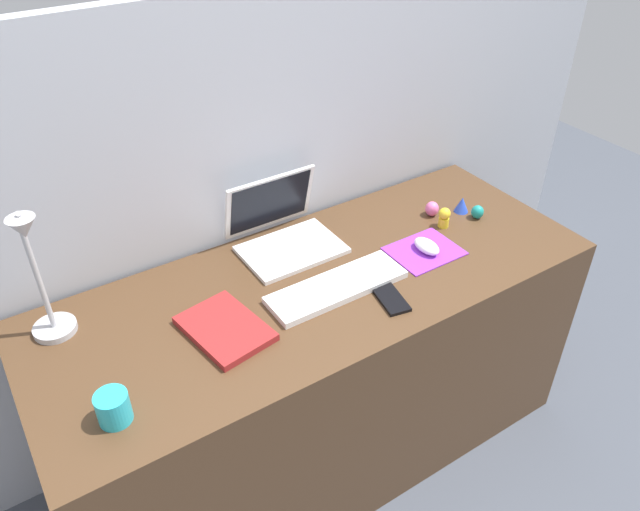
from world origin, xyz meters
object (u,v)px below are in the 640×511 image
object	(u,v)px
toy_figurine_teal	(478,212)
toy_figurine_pink	(432,209)
cell_phone	(391,299)
coffee_mug	(113,408)
desk_lamp	(40,281)
toy_figurine_yellow	(444,217)
notebook_pad	(225,329)
toy_figurine_blue	(462,205)
laptop	(282,228)
keyboard	(337,287)
mouse	(427,246)

from	to	relation	value
toy_figurine_teal	toy_figurine_pink	bearing A→B (deg)	139.51
cell_phone	coffee_mug	distance (m)	0.77
cell_phone	desk_lamp	distance (m)	0.90
toy_figurine_pink	toy_figurine_yellow	bearing A→B (deg)	-100.53
notebook_pad	toy_figurine_blue	size ratio (longest dim) A/B	4.49
laptop	toy_figurine_teal	xyz separation A→B (m)	(0.61, -0.23, -0.03)
toy_figurine_blue	toy_figurine_pink	distance (m)	0.11
keyboard	toy_figurine_blue	world-z (taller)	toy_figurine_blue
toy_figurine_pink	toy_figurine_teal	size ratio (longest dim) A/B	1.09
desk_lamp	coffee_mug	size ratio (longest dim) A/B	5.31
desk_lamp	toy_figurine_yellow	world-z (taller)	desk_lamp
toy_figurine_pink	mouse	bearing A→B (deg)	-135.46
laptop	mouse	distance (m)	0.45
coffee_mug	toy_figurine_pink	xyz separation A→B (m)	(1.16, 0.26, -0.01)
mouse	toy_figurine_yellow	world-z (taller)	toy_figurine_yellow
toy_figurine_yellow	coffee_mug	bearing A→B (deg)	-170.49
keyboard	coffee_mug	distance (m)	0.68
mouse	coffee_mug	world-z (taller)	coffee_mug
toy_figurine_pink	keyboard	bearing A→B (deg)	-162.42
desk_lamp	keyboard	bearing A→B (deg)	-17.64
cell_phone	toy_figurine_teal	bearing A→B (deg)	30.30
toy_figurine_blue	desk_lamp	bearing A→B (deg)	175.27
coffee_mug	toy_figurine_yellow	world-z (taller)	coffee_mug
mouse	cell_phone	size ratio (longest dim) A/B	0.75
notebook_pad	toy_figurine_teal	world-z (taller)	toy_figurine_teal
laptop	cell_phone	size ratio (longest dim) A/B	2.34
toy_figurine_yellow	toy_figurine_pink	bearing A→B (deg)	79.47
laptop	toy_figurine_blue	xyz separation A→B (m)	(0.60, -0.17, -0.03)
laptop	toy_figurine_yellow	bearing A→B (deg)	-22.92
toy_figurine_yellow	laptop	bearing A→B (deg)	157.08
desk_lamp	coffee_mug	distance (m)	0.37
keyboard	cell_phone	size ratio (longest dim) A/B	3.20
coffee_mug	toy_figurine_teal	bearing A→B (deg)	7.43
keyboard	toy_figurine_teal	distance (m)	0.61
cell_phone	notebook_pad	size ratio (longest dim) A/B	0.53
keyboard	coffee_mug	bearing A→B (deg)	-170.67
desk_lamp	coffee_mug	xyz separation A→B (m)	(0.04, -0.34, -0.15)
desk_lamp	toy_figurine_teal	world-z (taller)	desk_lamp
laptop	toy_figurine_pink	distance (m)	0.52
cell_phone	toy_figurine_pink	distance (m)	0.48
keyboard	toy_figurine_pink	xyz separation A→B (m)	(0.49, 0.15, 0.01)
mouse	toy_figurine_teal	distance (m)	0.27
mouse	notebook_pad	size ratio (longest dim) A/B	0.40
toy_figurine_pink	toy_figurine_yellow	size ratio (longest dim) A/B	0.73
coffee_mug	toy_figurine_yellow	size ratio (longest dim) A/B	1.11
mouse	cell_phone	distance (m)	0.27
desk_lamp	toy_figurine_blue	distance (m)	1.31
coffee_mug	mouse	bearing A→B (deg)	6.43
desk_lamp	toy_figurine_yellow	xyz separation A→B (m)	(1.18, -0.14, -0.15)
toy_figurine_yellow	toy_figurine_teal	xyz separation A→B (m)	(0.13, -0.03, -0.01)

